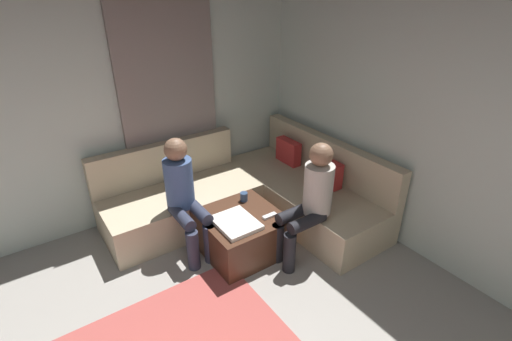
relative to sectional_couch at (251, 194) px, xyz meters
name	(u,v)px	position (x,y,z in m)	size (l,w,h in m)	color
wall_left	(36,116)	(-0.86, -1.88, 1.07)	(0.12, 6.00, 2.70)	silver
curtain_panel	(170,106)	(-0.76, -0.58, 0.97)	(0.06, 1.10, 2.50)	gray
sectional_couch	(251,194)	(0.00, 0.00, 0.00)	(2.10, 2.55, 0.87)	#C6B593
ottoman	(241,233)	(0.48, -0.45, -0.07)	(0.76, 0.76, 0.42)	#4C2D1E
folded_blanket	(236,223)	(0.58, -0.57, 0.16)	(0.44, 0.36, 0.04)	white
coffee_mug	(244,197)	(0.26, -0.27, 0.19)	(0.08, 0.08, 0.10)	#334C72
game_remote	(270,216)	(0.66, -0.23, 0.15)	(0.05, 0.15, 0.02)	white
person_on_couch_back	(310,199)	(0.91, 0.06, 0.38)	(0.30, 0.60, 1.20)	black
person_on_couch_side	(184,194)	(0.15, -0.89, 0.38)	(0.60, 0.30, 1.20)	#2D3347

